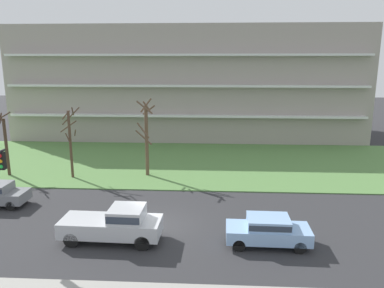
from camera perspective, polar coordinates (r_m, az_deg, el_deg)
name	(u,v)px	position (r m, az deg, el deg)	size (l,w,h in m)	color
ground	(158,226)	(22.69, -5.21, -12.36)	(160.00, 160.00, 0.00)	#2D2D30
grass_lawn_strip	(179,162)	(35.76, -1.97, -2.77)	(80.00, 16.00, 0.08)	#547F42
apartment_building	(189,82)	(49.15, -0.48, 9.47)	(42.22, 14.26, 13.57)	#9E938C
tree_far_left	(5,143)	(34.71, -26.72, 0.15)	(1.67, 1.89, 5.95)	#423023
tree_left	(70,140)	(31.96, -18.16, 0.56)	(1.60, 1.30, 5.97)	#4C3828
tree_center	(146,136)	(31.03, -7.02, 1.22)	(1.55, 1.59, 6.56)	brown
pickup_silver_near_left	(115,223)	(20.87, -11.68, -11.85)	(5.46, 2.16, 1.95)	#B7BABF
sedan_blue_center_left	(268,230)	(20.51, 11.58, -12.75)	(4.44, 1.89, 1.57)	#8CB2E0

